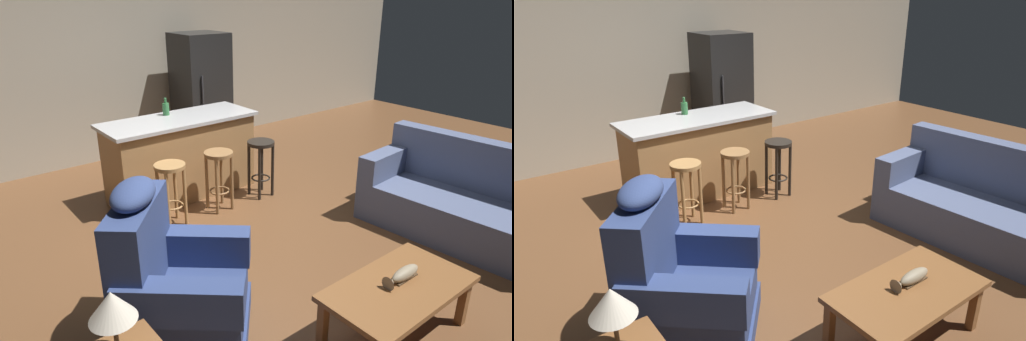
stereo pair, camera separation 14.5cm
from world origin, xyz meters
The scene contains 13 objects.
ground_plane centered at (0.00, 0.00, 0.00)m, with size 12.00×12.00×0.00m.
back_wall centered at (0.00, 3.12, 1.30)m, with size 12.00×0.05×2.60m.
coffee_table centered at (-0.09, -1.75, 0.36)m, with size 1.10×0.60×0.42m.
fish_figurine centered at (-0.02, -1.73, 0.46)m, with size 0.34×0.10×0.10m.
couch centered at (1.68, -1.28, 0.34)m, with size 0.98×1.96×0.94m.
recliner_near_lamp centered at (-1.30, -0.79, 0.42)m, with size 1.19×1.19×1.20m.
table_lamp centered at (-1.91, -1.32, 0.87)m, with size 0.24×0.24×0.41m.
kitchen_island centered at (0.00, 1.35, 0.48)m, with size 1.80×0.70×0.95m.
bar_stool_left centered at (-0.49, 0.72, 0.47)m, with size 0.32×0.32×0.68m.
bar_stool_middle centered at (0.11, 0.72, 0.47)m, with size 0.32×0.32×0.68m.
bar_stool_right centered at (0.71, 0.72, 0.47)m, with size 0.32×0.32×0.68m.
refrigerator centered at (1.07, 2.55, 0.88)m, with size 0.70×0.69×1.76m.
bottle_tall_green centered at (-0.05, 1.55, 1.03)m, with size 0.08×0.08×0.20m.
Camera 1 is at (-2.51, -3.18, 2.32)m, focal length 32.00 mm.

